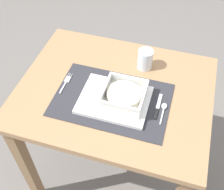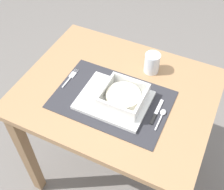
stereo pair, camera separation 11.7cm
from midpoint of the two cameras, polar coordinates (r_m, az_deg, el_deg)
name	(u,v)px [view 1 (the left image)]	position (r m, az deg, el deg)	size (l,w,h in m)	color
ground_plane	(114,170)	(1.86, -1.53, -14.76)	(6.00, 6.00, 0.00)	slate
dining_table	(114,108)	(1.33, -2.06, -2.75)	(0.83, 0.67, 0.75)	#A37A51
placemat	(112,99)	(1.20, -2.81, -1.06)	(0.48, 0.32, 0.00)	#2D2D33
serving_plate	(115,100)	(1.18, -2.34, -1.14)	(0.29, 0.22, 0.02)	white
porridge_bowl	(124,96)	(1.16, -0.52, -0.32)	(0.17, 0.17, 0.06)	white
fork	(66,82)	(1.29, -11.67, 2.49)	(0.02, 0.13, 0.00)	silver
spoon	(164,108)	(1.17, 7.47, -2.78)	(0.02, 0.11, 0.01)	silver
butter_knife	(158,108)	(1.17, 6.25, -2.74)	(0.01, 0.14, 0.01)	black
drinking_glass	(145,60)	(1.31, 4.04, 6.80)	(0.07, 0.07, 0.09)	white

